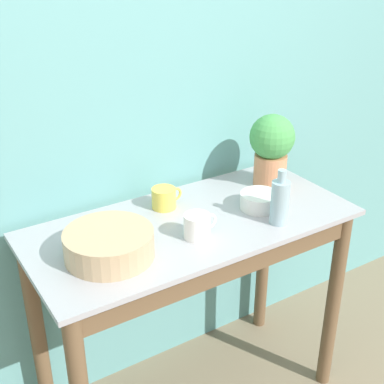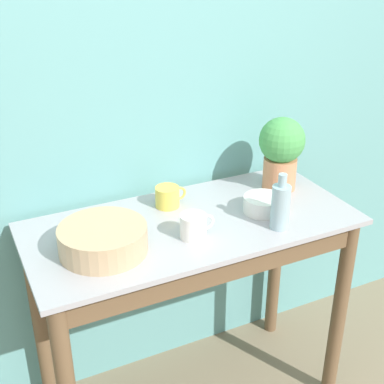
{
  "view_description": "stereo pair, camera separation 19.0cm",
  "coord_description": "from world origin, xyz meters",
  "views": [
    {
      "loc": [
        -0.91,
        -1.17,
        1.85
      ],
      "look_at": [
        0.0,
        0.28,
        1.0
      ],
      "focal_mm": 50.0,
      "sensor_mm": 36.0,
      "label": 1
    },
    {
      "loc": [
        -0.75,
        -1.26,
        1.85
      ],
      "look_at": [
        0.0,
        0.28,
        1.0
      ],
      "focal_mm": 50.0,
      "sensor_mm": 36.0,
      "label": 2
    }
  ],
  "objects": [
    {
      "name": "wall_back",
      "position": [
        0.0,
        0.62,
        1.2
      ],
      "size": [
        6.0,
        0.05,
        2.4
      ],
      "color": "#609E9E",
      "rests_on": "ground_plane"
    },
    {
      "name": "mug_white",
      "position": [
        -0.04,
        0.18,
        0.93
      ],
      "size": [
        0.13,
        0.09,
        0.09
      ],
      "color": "white",
      "rests_on": "counter_table"
    },
    {
      "name": "potted_plant",
      "position": [
        0.45,
        0.38,
        1.05
      ],
      "size": [
        0.18,
        0.18,
        0.3
      ],
      "color": "tan",
      "rests_on": "counter_table"
    },
    {
      "name": "bowl_small_enamel_white",
      "position": [
        0.28,
        0.23,
        0.91
      ],
      "size": [
        0.15,
        0.15,
        0.06
      ],
      "color": "silver",
      "rests_on": "counter_table"
    },
    {
      "name": "mug_yellow",
      "position": [
        -0.03,
        0.43,
        0.92
      ],
      "size": [
        0.13,
        0.09,
        0.08
      ],
      "color": "#E5CC4C",
      "rests_on": "counter_table"
    },
    {
      "name": "counter_table",
      "position": [
        0.0,
        0.26,
        0.68
      ],
      "size": [
        1.22,
        0.56,
        0.88
      ],
      "color": "brown",
      "rests_on": "ground_plane"
    },
    {
      "name": "bottle_tall",
      "position": [
        0.26,
        0.1,
        0.97
      ],
      "size": [
        0.07,
        0.07,
        0.21
      ],
      "color": "#93B2BC",
      "rests_on": "counter_table"
    },
    {
      "name": "bowl_wash_large",
      "position": [
        -0.35,
        0.23,
        0.93
      ],
      "size": [
        0.29,
        0.29,
        0.09
      ],
      "color": "tan",
      "rests_on": "counter_table"
    }
  ]
}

